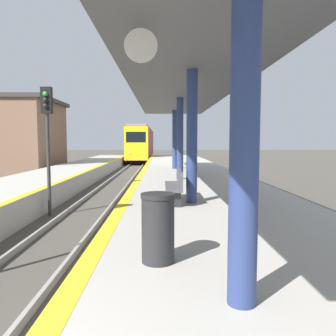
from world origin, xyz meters
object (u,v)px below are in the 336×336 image
at_px(train, 142,144).
at_px(signal_mid, 47,127).
at_px(trash_bin, 158,228).
at_px(bench, 176,184).

bearing_deg(train, signal_mid, -92.06).
height_order(signal_mid, trash_bin, signal_mid).
xyz_separation_m(signal_mid, trash_bin, (3.88, -6.90, -1.72)).
distance_m(signal_mid, bench, 5.18).
distance_m(train, trash_bin, 41.20).
relative_size(train, bench, 11.30).
xyz_separation_m(train, signal_mid, (-1.23, -34.21, 0.82)).
relative_size(trash_bin, bench, 0.52).
bearing_deg(signal_mid, trash_bin, -60.65).
bearing_deg(trash_bin, train, 93.69).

